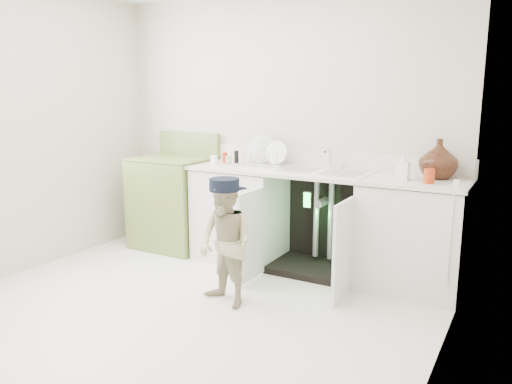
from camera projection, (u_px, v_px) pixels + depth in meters
ground at (187, 307)px, 3.71m from camera, size 3.50×3.50×0.00m
room_shell at (183, 139)px, 3.47m from camera, size 6.00×5.50×1.26m
counter_run at (323, 220)px, 4.38m from camera, size 2.44×1.02×1.22m
avocado_stove at (174, 201)px, 5.13m from camera, size 0.75×0.65×1.16m
repair_worker at (226, 243)px, 3.68m from camera, size 0.67×0.91×0.96m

